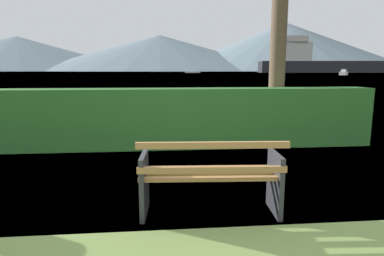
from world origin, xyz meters
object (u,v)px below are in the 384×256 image
object	(u,v)px
cargo_ship_large	(335,63)
sailboat_mid	(193,72)
park_bench	(210,177)
tender_far	(344,73)

from	to	relation	value
cargo_ship_large	sailboat_mid	bearing A→B (deg)	-178.31
park_bench	cargo_ship_large	bearing A→B (deg)	61.21
cargo_ship_large	tender_far	xyz separation A→B (m)	(-49.96, -97.45, -5.33)
park_bench	cargo_ship_large	distance (m)	221.62
cargo_ship_large	tender_far	world-z (taller)	cargo_ship_large
tender_far	sailboat_mid	bearing A→B (deg)	112.00
sailboat_mid	tender_far	distance (m)	102.29
sailboat_mid	tender_far	world-z (taller)	tender_far
sailboat_mid	tender_far	size ratio (longest dim) A/B	1.66
tender_far	cargo_ship_large	bearing A→B (deg)	62.86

